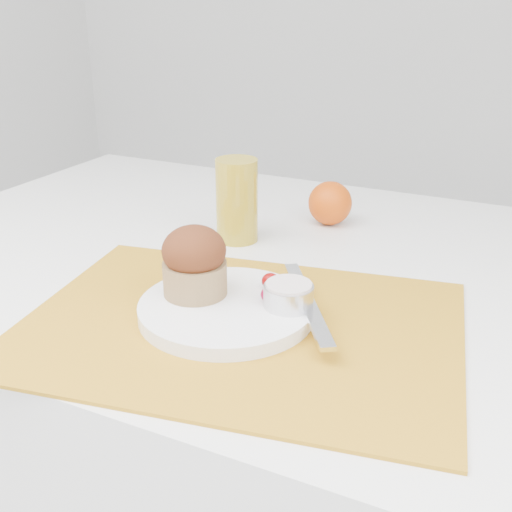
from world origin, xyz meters
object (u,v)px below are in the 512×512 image
at_px(juice_glass, 237,200).
at_px(muffin, 194,262).
at_px(plate, 226,309).
at_px(table, 268,465).
at_px(orange, 330,203).

distance_m(juice_glass, muffin, 0.23).
bearing_deg(plate, table, 98.78).
relative_size(plate, muffin, 2.42).
bearing_deg(muffin, table, 84.77).
bearing_deg(muffin, plate, -8.30).
xyz_separation_m(table, juice_glass, (-0.08, 0.05, 0.44)).
distance_m(orange, juice_glass, 0.17).
height_order(table, juice_glass, juice_glass).
bearing_deg(orange, plate, -89.63).
bearing_deg(orange, muffin, -96.90).
bearing_deg(juice_glass, table, -30.50).
height_order(table, orange, orange).
height_order(table, plate, plate).
distance_m(table, juice_glass, 0.45).
relative_size(orange, muffin, 0.84).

